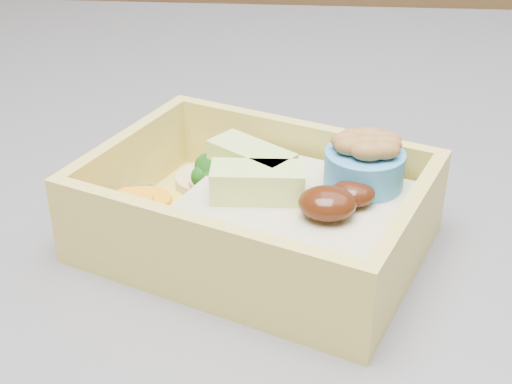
{
  "coord_description": "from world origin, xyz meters",
  "views": [
    {
      "loc": [
        0.11,
        -0.62,
        1.17
      ],
      "look_at": [
        0.08,
        -0.24,
        0.96
      ],
      "focal_mm": 50.0,
      "sensor_mm": 36.0,
      "label": 1
    }
  ],
  "objects": [
    {
      "name": "bento_box",
      "position": [
        0.08,
        -0.24,
        0.95
      ],
      "size": [
        0.24,
        0.21,
        0.07
      ],
      "rotation": [
        0.0,
        0.0,
        -0.39
      ],
      "color": "#D2C056",
      "rests_on": "island"
    }
  ]
}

